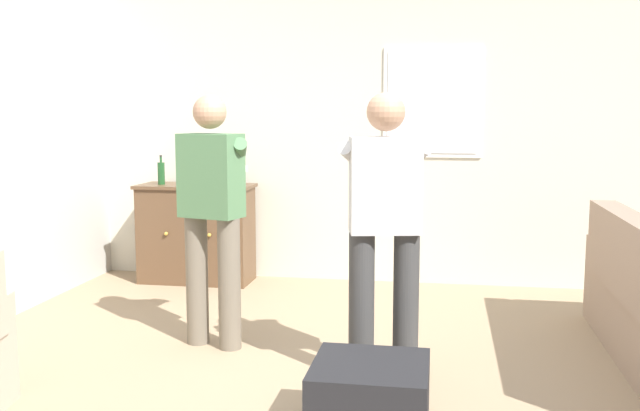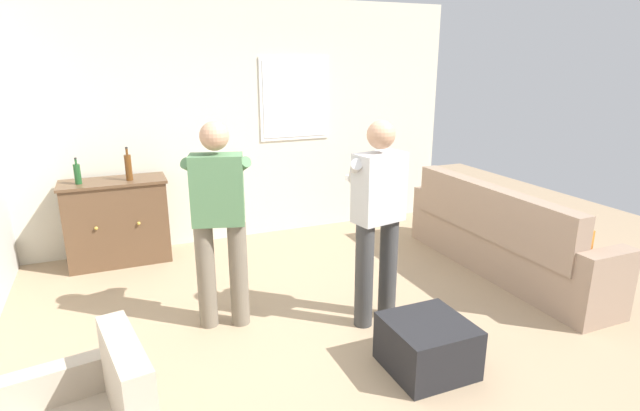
{
  "view_description": "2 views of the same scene",
  "coord_description": "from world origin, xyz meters",
  "px_view_note": "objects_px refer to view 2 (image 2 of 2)",
  "views": [
    {
      "loc": [
        0.67,
        -3.93,
        1.56
      ],
      "look_at": [
        -0.08,
        0.35,
        1.0
      ],
      "focal_mm": 40.0,
      "sensor_mm": 36.0,
      "label": 1
    },
    {
      "loc": [
        -1.56,
        -3.19,
        2.12
      ],
      "look_at": [
        -0.03,
        0.43,
        0.96
      ],
      "focal_mm": 28.0,
      "sensor_mm": 36.0,
      "label": 2
    }
  ],
  "objects_px": {
    "couch": "(499,240)",
    "person_standing_right": "(377,214)",
    "sideboard_cabinet": "(117,222)",
    "person_standing_left": "(219,216)",
    "ottoman": "(427,345)",
    "bottle_liquor_amber": "(77,174)",
    "bottle_wine_green": "(128,167)"
  },
  "relations": [
    {
      "from": "ottoman",
      "to": "person_standing_left",
      "type": "xyz_separation_m",
      "value": [
        -1.18,
        1.19,
        0.75
      ]
    },
    {
      "from": "sideboard_cabinet",
      "to": "person_standing_left",
      "type": "xyz_separation_m",
      "value": [
        0.75,
        -1.75,
        0.48
      ]
    },
    {
      "from": "sideboard_cabinet",
      "to": "ottoman",
      "type": "xyz_separation_m",
      "value": [
        1.93,
        -2.94,
        -0.27
      ]
    },
    {
      "from": "couch",
      "to": "person_standing_right",
      "type": "bearing_deg",
      "value": -167.35
    },
    {
      "from": "couch",
      "to": "person_standing_right",
      "type": "distance_m",
      "value": 1.79
    },
    {
      "from": "person_standing_right",
      "to": "ottoman",
      "type": "bearing_deg",
      "value": -89.78
    },
    {
      "from": "ottoman",
      "to": "person_standing_left",
      "type": "distance_m",
      "value": 1.84
    },
    {
      "from": "bottle_wine_green",
      "to": "bottle_liquor_amber",
      "type": "xyz_separation_m",
      "value": [
        -0.48,
        0.02,
        -0.03
      ]
    },
    {
      "from": "bottle_wine_green",
      "to": "person_standing_right",
      "type": "bearing_deg",
      "value": -50.35
    },
    {
      "from": "couch",
      "to": "person_standing_left",
      "type": "distance_m",
      "value": 2.88
    },
    {
      "from": "bottle_liquor_amber",
      "to": "ottoman",
      "type": "distance_m",
      "value": 3.76
    },
    {
      "from": "couch",
      "to": "bottle_liquor_amber",
      "type": "bearing_deg",
      "value": 155.46
    },
    {
      "from": "person_standing_left",
      "to": "bottle_wine_green",
      "type": "bearing_deg",
      "value": 108.95
    },
    {
      "from": "couch",
      "to": "bottle_wine_green",
      "type": "height_order",
      "value": "bottle_wine_green"
    },
    {
      "from": "person_standing_right",
      "to": "person_standing_left",
      "type": "bearing_deg",
      "value": 159.95
    },
    {
      "from": "couch",
      "to": "sideboard_cabinet",
      "type": "height_order",
      "value": "couch"
    },
    {
      "from": "couch",
      "to": "person_standing_right",
      "type": "xyz_separation_m",
      "value": [
        -1.65,
        -0.37,
        0.59
      ]
    },
    {
      "from": "couch",
      "to": "bottle_liquor_amber",
      "type": "xyz_separation_m",
      "value": [
        -3.89,
        1.77,
        0.67
      ]
    },
    {
      "from": "bottle_liquor_amber",
      "to": "bottle_wine_green",
      "type": "bearing_deg",
      "value": -2.94
    },
    {
      "from": "couch",
      "to": "sideboard_cabinet",
      "type": "xyz_separation_m",
      "value": [
        -3.57,
        1.81,
        0.11
      ]
    },
    {
      "from": "bottle_wine_green",
      "to": "ottoman",
      "type": "xyz_separation_m",
      "value": [
        1.76,
        -2.88,
        -0.87
      ]
    },
    {
      "from": "ottoman",
      "to": "sideboard_cabinet",
      "type": "bearing_deg",
      "value": 123.26
    },
    {
      "from": "ottoman",
      "to": "person_standing_right",
      "type": "relative_size",
      "value": 0.33
    },
    {
      "from": "bottle_wine_green",
      "to": "person_standing_left",
      "type": "relative_size",
      "value": 0.21
    },
    {
      "from": "bottle_wine_green",
      "to": "ottoman",
      "type": "bearing_deg",
      "value": -58.59
    },
    {
      "from": "couch",
      "to": "bottle_wine_green",
      "type": "distance_m",
      "value": 3.89
    },
    {
      "from": "sideboard_cabinet",
      "to": "ottoman",
      "type": "distance_m",
      "value": 3.52
    },
    {
      "from": "bottle_wine_green",
      "to": "ottoman",
      "type": "relative_size",
      "value": 0.63
    },
    {
      "from": "bottle_liquor_amber",
      "to": "person_standing_left",
      "type": "bearing_deg",
      "value": -58.17
    },
    {
      "from": "bottle_liquor_amber",
      "to": "person_standing_left",
      "type": "xyz_separation_m",
      "value": [
        1.06,
        -1.71,
        -0.08
      ]
    },
    {
      "from": "sideboard_cabinet",
      "to": "person_standing_left",
      "type": "height_order",
      "value": "person_standing_left"
    },
    {
      "from": "bottle_liquor_amber",
      "to": "ottoman",
      "type": "bearing_deg",
      "value": -52.33
    }
  ]
}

